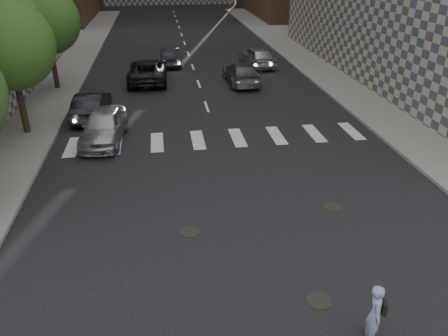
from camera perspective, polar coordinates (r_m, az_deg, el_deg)
The scene contains 14 objects.
ground at distance 14.03m, azimuth 4.20°, elevation -10.41°, with size 160.00×160.00×0.00m, color black.
sidewalk_right at distance 36.30m, azimuth 20.46°, elevation 11.71°, with size 13.00×80.00×0.15m, color gray.
tree_b at distance 23.37m, azimuth -26.18°, elevation 14.72°, with size 4.20×4.20×6.60m.
tree_c at distance 31.03m, azimuth -22.17°, elevation 17.81°, with size 4.20×4.20×6.60m.
manhole_a at distance 12.50m, azimuth 12.35°, elevation -16.54°, with size 0.70×0.70×0.02m, color black.
manhole_b at distance 14.76m, azimuth -4.49°, elevation -8.28°, with size 0.70×0.70×0.02m, color black.
manhole_c at distance 16.51m, azimuth 14.01°, elevation -4.94°, with size 0.70×0.70×0.02m, color black.
skateboarder at distance 11.19m, azimuth 19.18°, elevation -17.59°, with size 0.58×0.88×1.71m.
silver_sedan at distance 22.00m, azimuth -15.43°, elevation 5.30°, with size 1.85×4.59×1.57m, color #AAACB1.
traffic_car_a at distance 25.44m, azimuth -16.91°, elevation 7.84°, with size 1.52×4.36×1.44m, color black.
traffic_car_b at distance 31.13m, azimuth 2.30°, elevation 12.31°, with size 2.05×5.05×1.47m, color #55565C.
traffic_car_c at distance 31.91m, azimuth -9.94°, elevation 12.41°, with size 2.62×5.69×1.58m, color black.
traffic_car_d at distance 36.02m, azimuth 4.32°, elevation 14.33°, with size 1.87×4.65×1.58m, color #B7BABF.
traffic_car_e at distance 36.55m, azimuth -7.04°, elevation 14.25°, with size 1.48×4.24×1.40m, color black.
Camera 1 is at (-2.63, -10.89, 8.44)m, focal length 35.00 mm.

